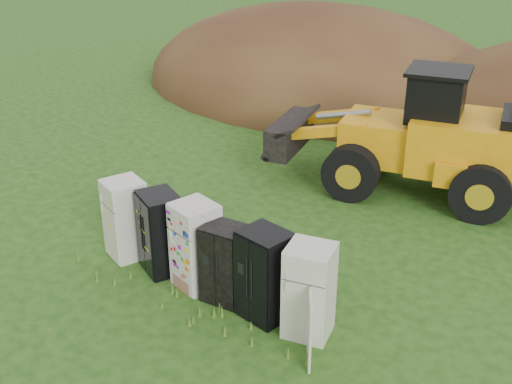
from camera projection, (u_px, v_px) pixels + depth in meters
ground at (214, 292)px, 13.07m from camera, size 120.00×120.00×0.00m
fridge_leftmost at (126, 219)px, 14.04m from camera, size 1.00×0.98×1.81m
fridge_black_side at (161, 233)px, 13.50m from camera, size 1.14×1.04×1.77m
fridge_sticker at (196, 246)px, 12.93m from camera, size 0.97×0.92×1.85m
fridge_dark_mid at (225, 263)px, 12.52m from camera, size 0.91×0.78×1.62m
fridge_black_right at (265, 275)px, 11.98m from camera, size 0.99×0.86×1.80m
fridge_open_door at (309, 291)px, 11.49m from camera, size 0.99×0.94×1.81m
wheel_loader at (399, 130)px, 16.96m from camera, size 7.56×4.59×3.41m
dirt_mound_left at (318, 88)px, 26.84m from camera, size 15.78×11.84×6.82m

